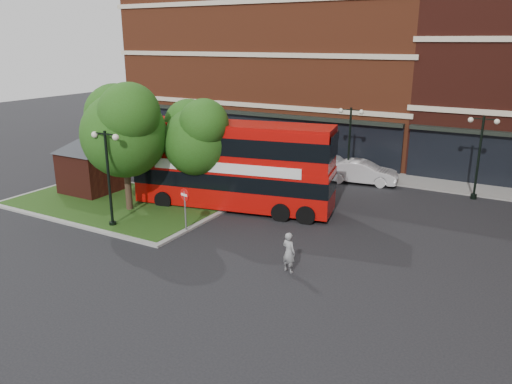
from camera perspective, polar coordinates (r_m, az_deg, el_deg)
The scene contains 15 objects.
ground at distance 23.18m, azimuth -6.67°, elevation -6.58°, with size 120.00×120.00×0.00m, color black.
pavement_far at distance 37.02m, azimuth 8.51°, elevation 2.47°, with size 44.00×3.00×0.12m, color slate.
terrace_far_left at distance 46.03m, azimuth 2.85°, elevation 14.20°, with size 26.00×12.00×14.00m, color brown.
traffic_island at distance 30.25m, azimuth -15.63°, elevation -1.28°, with size 12.60×7.60×0.15m.
kiosk at distance 32.46m, azimuth -18.48°, elevation 3.82°, with size 6.51×6.51×3.60m.
tree_island_west at distance 27.89m, azimuth -14.95°, elevation 7.28°, with size 5.40×4.71×7.21m.
tree_island_east at distance 27.92m, azimuth -6.81°, elevation 6.59°, with size 4.46×3.90×6.29m.
lamp_island at distance 25.90m, azimuth -16.52°, elevation 1.98°, with size 1.72×0.36×5.00m.
lamp_far_left at distance 33.92m, azimuth 10.63°, elevation 5.83°, with size 1.72×0.36×5.00m.
lamp_far_right at distance 32.28m, azimuth 24.16°, elevation 4.07°, with size 1.72×0.36×5.00m.
bus at distance 27.88m, azimuth -2.63°, elevation 3.68°, with size 11.50×4.74×4.28m.
woman at distance 20.68m, azimuth 3.77°, elevation -6.89°, with size 0.63×0.41×1.73m, color gray.
car_silver at distance 36.29m, azimuth 8.77°, elevation 3.22°, with size 1.68×4.16×1.42m, color #B4B8BC.
car_white at distance 34.06m, azimuth 12.03°, elevation 2.24°, with size 1.62×4.65×1.53m, color silver.
no_entry_sign at distance 24.75m, azimuth -8.13°, elevation -1.06°, with size 0.62×0.21×2.28m.
Camera 1 is at (12.75, -17.03, 9.22)m, focal length 35.00 mm.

